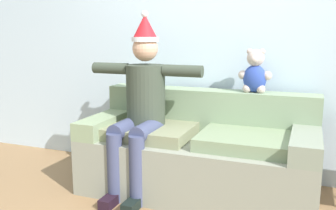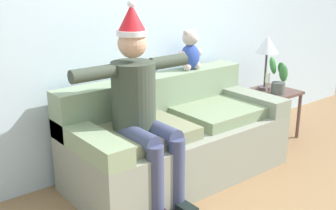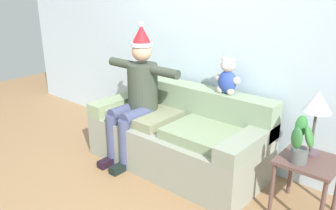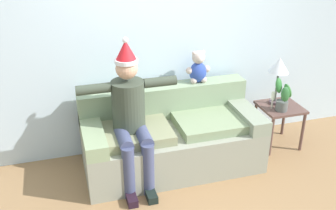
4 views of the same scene
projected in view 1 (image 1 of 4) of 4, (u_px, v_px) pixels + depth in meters
back_wall at (217, 35)px, 3.49m from camera, size 7.00×0.10×2.70m
couch at (199, 152)px, 3.19m from camera, size 1.94×0.89×0.86m
person_seated at (141, 101)px, 3.13m from camera, size 1.02×0.77×1.55m
teddy_bear at (255, 73)px, 3.17m from camera, size 0.29×0.17×0.38m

